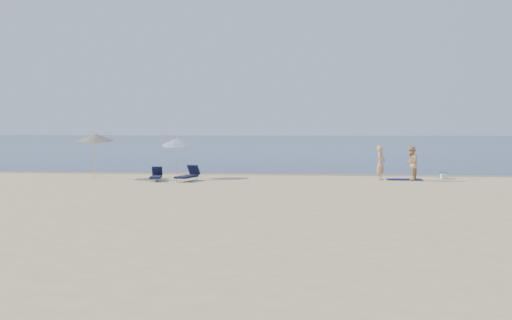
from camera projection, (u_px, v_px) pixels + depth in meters
The scene contains 12 objects.
ground at pixel (319, 227), 17.66m from camera, with size 160.00×160.00×0.00m, color #D3BC8C.
sea at pixel (328, 142), 116.88m from camera, with size 240.00×160.00×0.01m, color #0C204C.
wet_sand_strip at pixel (325, 175), 36.91m from camera, with size 240.00×1.60×0.00m, color #847254.
person_left at pixel (381, 163), 33.14m from camera, with size 0.65×0.43×1.79m, color tan.
person_right at pixel (411, 164), 32.73m from camera, with size 0.85×0.66×1.75m, color tan.
beach_towel at pixel (404, 179), 33.38m from camera, with size 1.81×1.00×0.03m, color #0E1148.
white_bag at pixel (444, 176), 33.74m from camera, with size 0.33×0.29×0.29m, color silver.
blue_cooler at pixel (443, 175), 34.25m from camera, with size 0.45×0.32×0.32m, color #1F5EA8.
umbrella_near at pixel (178, 141), 34.40m from camera, with size 2.25×2.26×2.36m.
umbrella_far at pixel (96, 137), 34.12m from camera, with size 2.26×2.28×2.52m.
lounger_left at pixel (156, 176), 32.62m from camera, with size 0.80×1.68×0.71m.
lounger_right at pixel (188, 175), 32.52m from camera, with size 1.02×1.91×0.80m.
Camera 1 is at (0.27, -17.63, 2.77)m, focal length 45.00 mm.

